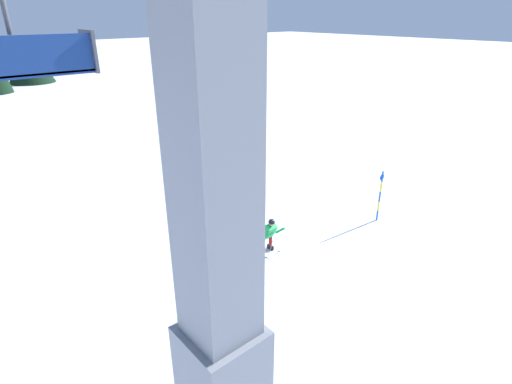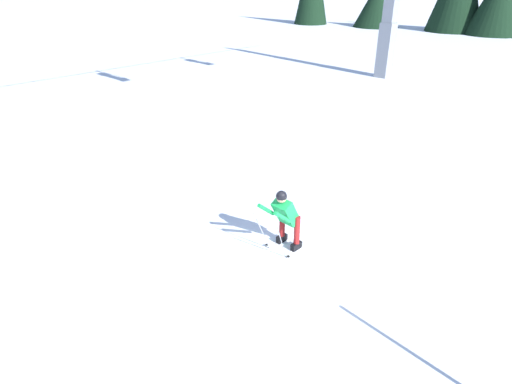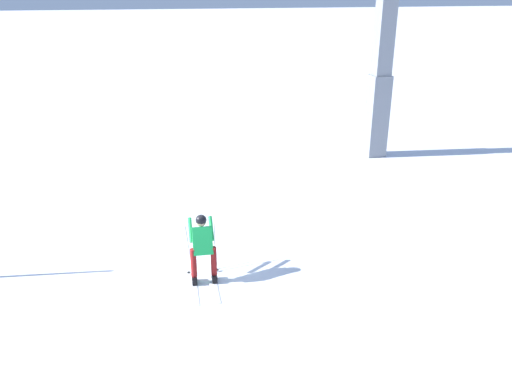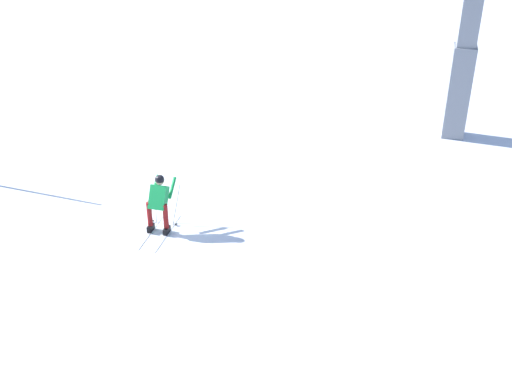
# 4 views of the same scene
# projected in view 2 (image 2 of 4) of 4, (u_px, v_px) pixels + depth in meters

# --- Properties ---
(ground_plane) EXTENTS (260.00, 260.00, 0.00)m
(ground_plane) POSITION_uv_depth(u_px,v_px,m) (277.00, 278.00, 8.94)
(ground_plane) COLOR white
(skier_carving_main) EXTENTS (1.80, 0.72, 1.62)m
(skier_carving_main) POSITION_uv_depth(u_px,v_px,m) (285.00, 215.00, 9.53)
(skier_carving_main) COLOR white
(skier_carving_main) RESTS_ON ground_plane
(lift_tower_far) EXTENTS (0.75, 2.70, 9.63)m
(lift_tower_far) POSITION_uv_depth(u_px,v_px,m) (391.00, 4.00, 24.38)
(lift_tower_far) COLOR gray
(lift_tower_far) RESTS_ON ground_plane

